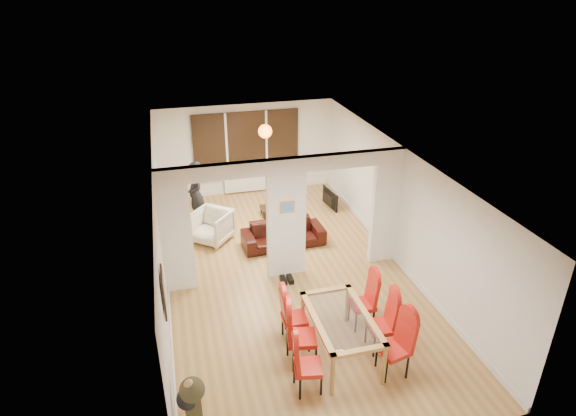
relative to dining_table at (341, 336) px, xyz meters
name	(u,v)px	position (x,y,z in m)	size (l,w,h in m)	color
floor	(286,272)	(-0.25, 2.64, -0.39)	(5.00, 9.00, 0.01)	#AB8045
room_walls	(286,218)	(-0.25, 2.64, 0.91)	(5.00, 9.00, 2.60)	silver
divider_wall	(286,218)	(-0.25, 2.64, 0.91)	(5.00, 0.18, 2.60)	white
bay_window_blinds	(247,143)	(-0.25, 7.08, 1.11)	(3.00, 0.08, 1.80)	black
radiator	(248,183)	(-0.25, 7.04, -0.09)	(1.40, 0.08, 0.50)	white
pendant_light	(265,131)	(0.05, 5.94, 1.76)	(0.36, 0.36, 0.36)	orange
stair_newel	(189,383)	(-2.50, -0.56, 0.16)	(0.40, 1.20, 1.10)	tan
wall_poster	(163,292)	(-2.72, 0.24, 1.21)	(0.04, 0.52, 0.67)	gray
pillar_photo	(287,207)	(-0.25, 2.54, 1.21)	(0.30, 0.03, 0.25)	#4C8CD8
dining_table	(341,336)	(0.00, 0.00, 0.00)	(0.94, 1.67, 0.78)	#A67A3D
dining_chair_la	(308,363)	(-0.74, -0.59, 0.12)	(0.41, 0.41, 1.03)	#AF1B11
dining_chair_lb	(302,334)	(-0.67, 0.00, 0.18)	(0.46, 0.46, 1.14)	#AF1B11
dining_chair_lc	(294,315)	(-0.64, 0.56, 0.13)	(0.42, 0.42, 1.04)	#AF1B11
dining_chair_ra	(394,345)	(0.65, -0.59, 0.16)	(0.44, 0.44, 1.10)	#AF1B11
dining_chair_rb	(381,323)	(0.70, -0.03, 0.14)	(0.43, 0.43, 1.07)	#AF1B11
dining_chair_rc	(362,301)	(0.64, 0.62, 0.13)	(0.42, 0.42, 1.05)	#AF1B11
sofa	(283,234)	(-0.01, 3.81, -0.11)	(1.92, 0.75, 0.56)	black
armchair	(211,226)	(-1.62, 4.43, 0.00)	(0.83, 0.85, 0.77)	beige
person	(196,194)	(-1.86, 5.39, 0.45)	(0.40, 0.61, 1.68)	black
television	(327,199)	(1.65, 5.48, -0.14)	(0.11, 0.86, 0.49)	black
coffee_table	(278,210)	(0.26, 5.43, -0.28)	(0.94, 0.47, 0.22)	#301E10
bottle	(280,200)	(0.33, 5.51, -0.04)	(0.07, 0.07, 0.27)	#143F19
bowl	(274,207)	(0.14, 5.37, -0.15)	(0.22, 0.22, 0.05)	#301E10
shoes	(287,280)	(-0.32, 2.29, -0.34)	(0.25, 0.27, 0.11)	black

